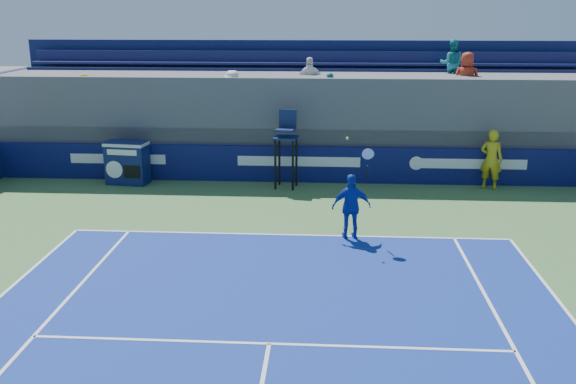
# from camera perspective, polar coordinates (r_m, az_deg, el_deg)

# --- Properties ---
(ball_person) EXTENTS (0.82, 0.70, 1.90)m
(ball_person) POSITION_cam_1_polar(r_m,az_deg,el_deg) (21.08, 17.62, 2.77)
(ball_person) COLOR gold
(ball_person) RESTS_ON apron
(back_hoarding) EXTENTS (20.40, 0.21, 1.20)m
(back_hoarding) POSITION_cam_1_polar(r_m,az_deg,el_deg) (21.02, 0.97, 2.48)
(back_hoarding) COLOR #0D114C
(back_hoarding) RESTS_ON ground
(match_clock) EXTENTS (1.40, 0.87, 1.40)m
(match_clock) POSITION_cam_1_polar(r_m,az_deg,el_deg) (21.42, -14.10, 2.64)
(match_clock) COLOR #101B50
(match_clock) RESTS_ON ground
(umpire_chair) EXTENTS (0.80, 0.80, 2.48)m
(umpire_chair) POSITION_cam_1_polar(r_m,az_deg,el_deg) (20.15, -0.16, 4.59)
(umpire_chair) COLOR black
(umpire_chair) RESTS_ON ground
(tennis_player) EXTENTS (1.00, 0.51, 2.57)m
(tennis_player) POSITION_cam_1_polar(r_m,az_deg,el_deg) (15.80, 5.66, -1.28)
(tennis_player) COLOR #1431A8
(tennis_player) RESTS_ON apron
(stadium_seating) EXTENTS (21.00, 4.05, 4.51)m
(stadium_seating) POSITION_cam_1_polar(r_m,az_deg,el_deg) (22.78, 1.24, 6.72)
(stadium_seating) COLOR #4D4D52
(stadium_seating) RESTS_ON ground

